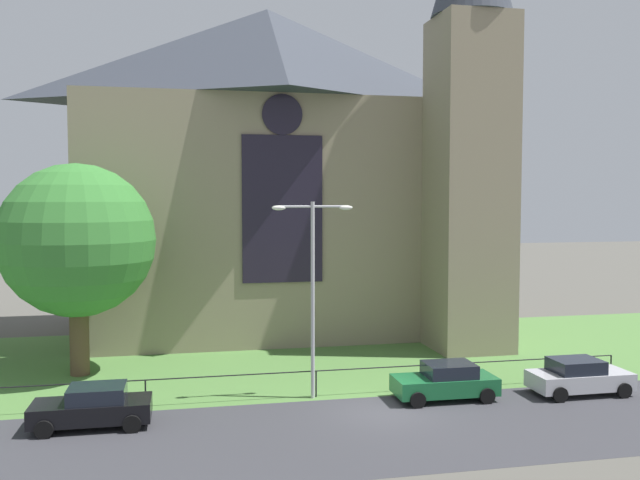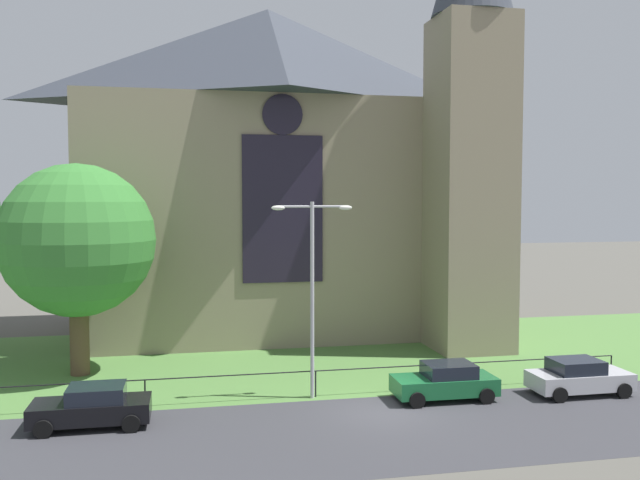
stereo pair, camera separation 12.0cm
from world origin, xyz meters
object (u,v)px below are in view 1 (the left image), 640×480
at_px(tree_left_near, 77,241).
at_px(parked_car_silver, 579,377).
at_px(church_building, 282,166).
at_px(streetlamp_near, 313,274).
at_px(parked_car_black, 93,407).
at_px(parked_car_green, 446,381).

relative_size(tree_left_near, parked_car_silver, 2.36).
distance_m(church_building, streetlamp_near, 15.60).
xyz_separation_m(streetlamp_near, parked_car_silver, (11.13, -1.77, -4.45)).
bearing_deg(parked_car_black, church_building, -119.10).
bearing_deg(parked_car_silver, church_building, 121.60).
height_order(church_building, streetlamp_near, church_building).
relative_size(church_building, streetlamp_near, 3.19).
bearing_deg(parked_car_green, streetlamp_near, -12.99).
xyz_separation_m(streetlamp_near, parked_car_black, (-8.50, -1.90, -4.45)).
bearing_deg(church_building, tree_left_near, -141.06).
xyz_separation_m(streetlamp_near, parked_car_green, (5.33, -1.31, -4.45)).
distance_m(parked_car_black, parked_car_green, 13.83).
xyz_separation_m(tree_left_near, streetlamp_near, (10.00, -5.88, -1.11)).
height_order(church_building, parked_car_black, church_building).
distance_m(church_building, parked_car_black, 21.35).
bearing_deg(parked_car_green, parked_car_black, 3.25).
relative_size(parked_car_black, parked_car_green, 1.00).
bearing_deg(parked_car_black, tree_left_near, -78.53).
bearing_deg(church_building, parked_car_silver, -58.25).
bearing_deg(tree_left_near, streetlamp_near, -30.43).
distance_m(parked_car_green, parked_car_silver, 5.83).
relative_size(streetlamp_near, parked_car_black, 1.94).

